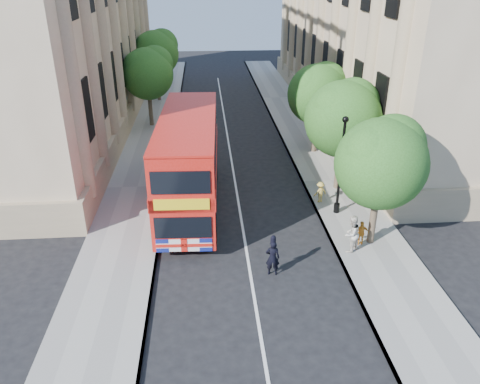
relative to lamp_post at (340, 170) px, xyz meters
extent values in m
plane|color=black|center=(-5.00, -6.00, -2.51)|extent=(120.00, 120.00, 0.00)
cube|color=gray|center=(0.75, 4.00, -2.45)|extent=(3.50, 80.00, 0.12)
cube|color=gray|center=(-10.75, 4.00, -2.45)|extent=(3.50, 80.00, 0.12)
cube|color=tan|center=(8.80, 18.00, 6.49)|extent=(12.00, 38.00, 18.00)
cube|color=tan|center=(-18.80, 18.00, 6.49)|extent=(12.00, 38.00, 18.00)
cylinder|color=#473828|center=(0.80, -3.00, -1.08)|extent=(0.32, 0.32, 2.86)
sphere|color=#26521B|center=(0.80, -3.00, 1.52)|extent=(4.00, 4.00, 4.00)
sphere|color=#26521B|center=(1.40, -2.60, 2.17)|extent=(2.80, 2.80, 2.80)
sphere|color=#26521B|center=(0.30, -3.30, 2.04)|extent=(2.60, 2.60, 2.60)
cylinder|color=#473828|center=(0.80, 3.00, -1.01)|extent=(0.32, 0.32, 2.99)
sphere|color=#26521B|center=(0.80, 3.00, 1.71)|extent=(4.20, 4.20, 4.20)
sphere|color=#26521B|center=(1.40, 3.40, 2.39)|extent=(2.94, 2.94, 2.94)
sphere|color=#26521B|center=(0.30, 2.70, 2.25)|extent=(2.73, 2.73, 2.73)
cylinder|color=#473828|center=(0.80, 9.00, -1.06)|extent=(0.32, 0.32, 2.90)
sphere|color=#26521B|center=(0.80, 9.00, 1.58)|extent=(4.00, 4.00, 4.00)
sphere|color=#26521B|center=(1.40, 9.40, 2.24)|extent=(2.80, 2.80, 2.80)
sphere|color=#26521B|center=(0.30, 8.70, 2.11)|extent=(2.60, 2.60, 2.60)
cylinder|color=#473828|center=(-11.00, 16.00, -1.01)|extent=(0.32, 0.32, 2.99)
sphere|color=#26521B|center=(-11.00, 16.00, 1.71)|extent=(4.00, 4.00, 4.00)
sphere|color=#26521B|center=(-10.40, 16.40, 2.39)|extent=(2.80, 2.80, 2.80)
sphere|color=#26521B|center=(-11.50, 15.70, 2.25)|extent=(2.60, 2.60, 2.60)
cylinder|color=#473828|center=(-11.00, 24.00, -0.93)|extent=(0.32, 0.32, 3.17)
sphere|color=#26521B|center=(-11.00, 24.00, 1.95)|extent=(4.20, 4.20, 4.20)
sphere|color=#26521B|center=(-10.40, 24.40, 2.67)|extent=(2.94, 2.94, 2.94)
sphere|color=#26521B|center=(-11.50, 23.70, 2.53)|extent=(2.73, 2.73, 2.73)
cylinder|color=black|center=(0.00, 0.00, -2.14)|extent=(0.30, 0.30, 0.50)
cylinder|color=black|center=(0.00, 0.00, 0.11)|extent=(0.14, 0.14, 5.00)
sphere|color=black|center=(0.00, 0.00, 2.61)|extent=(0.32, 0.32, 0.32)
cube|color=red|center=(-7.57, 1.47, 0.17)|extent=(3.16, 10.58, 4.36)
cube|color=black|center=(-7.57, 1.47, -0.80)|extent=(3.19, 9.92, 0.99)
cube|color=black|center=(-7.57, 1.47, 1.30)|extent=(3.19, 9.92, 0.99)
cube|color=yellow|center=(-7.77, -3.77, 0.30)|extent=(2.32, 0.17, 0.50)
cylinder|color=black|center=(-8.96, -2.18, -1.96)|extent=(0.35, 1.11, 1.10)
cylinder|color=black|center=(-6.46, -2.28, -1.96)|extent=(0.35, 1.11, 1.10)
cylinder|color=black|center=(-8.68, 4.99, -1.96)|extent=(0.35, 1.11, 1.10)
cylinder|color=black|center=(-6.19, 4.89, -1.96)|extent=(0.35, 1.11, 1.10)
cube|color=black|center=(-8.04, 4.22, -1.28)|extent=(1.96, 1.80, 1.91)
cube|color=black|center=(-8.11, 3.45, -1.06)|extent=(1.64, 0.26, 0.64)
cube|color=black|center=(-7.85, 6.20, -1.10)|extent=(2.09, 3.07, 2.27)
cube|color=black|center=(-7.90, 5.66, -2.19)|extent=(2.05, 4.50, 0.23)
cylinder|color=black|center=(-8.86, 4.20, -2.15)|extent=(0.27, 0.74, 0.73)
cylinder|color=black|center=(-7.23, 4.05, -2.15)|extent=(0.27, 0.74, 0.73)
cylinder|color=black|center=(-8.57, 7.19, -2.15)|extent=(0.27, 0.74, 0.73)
cylinder|color=black|center=(-6.95, 7.03, -2.15)|extent=(0.27, 0.74, 0.73)
imported|color=black|center=(-4.08, -5.00, -1.71)|extent=(0.63, 0.46, 1.61)
imported|color=beige|center=(-0.37, -3.68, -1.51)|extent=(1.08, 1.04, 1.75)
imported|color=orange|center=(0.27, -3.18, -1.80)|extent=(0.72, 0.34, 1.18)
imported|color=gold|center=(-0.60, 1.24, -1.81)|extent=(0.86, 0.66, 1.17)
camera|label=1|loc=(-6.70, -21.11, 9.13)|focal=35.00mm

